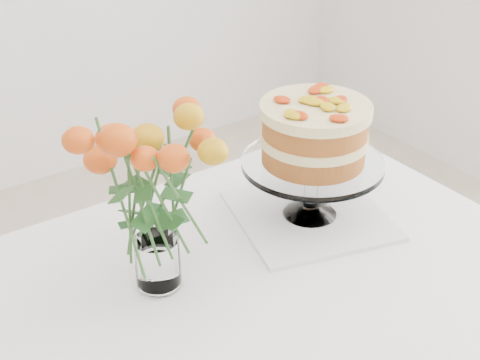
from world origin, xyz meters
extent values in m
cube|color=tan|center=(0.00, 0.00, 0.73)|extent=(1.40, 0.90, 0.04)
cylinder|color=tan|center=(0.62, 0.37, 0.35)|extent=(0.06, 0.06, 0.71)
cube|color=white|center=(0.00, 0.00, 0.75)|extent=(1.42, 0.92, 0.01)
cube|color=white|center=(0.00, 0.46, 0.65)|extent=(1.42, 0.01, 0.20)
cube|color=white|center=(0.71, 0.00, 0.65)|extent=(0.01, 0.92, 0.20)
cube|color=silver|center=(0.37, 0.16, 0.76)|extent=(0.37, 0.37, 0.01)
cylinder|color=white|center=(0.37, 0.16, 0.83)|extent=(0.03, 0.03, 0.09)
cylinder|color=white|center=(0.37, 0.16, 0.89)|extent=(0.29, 0.29, 0.01)
cylinder|color=#AA6926|center=(0.37, 0.16, 0.91)|extent=(0.26, 0.26, 0.04)
cylinder|color=#FFEBA4|center=(0.37, 0.16, 0.94)|extent=(0.27, 0.27, 0.02)
cylinder|color=#AA6926|center=(0.37, 0.16, 0.98)|extent=(0.26, 0.26, 0.04)
cylinder|color=#FFEBA4|center=(0.37, 0.16, 1.01)|extent=(0.27, 0.27, 0.02)
cylinder|color=white|center=(-0.01, 0.13, 0.76)|extent=(0.07, 0.07, 0.01)
cylinder|color=white|center=(-0.01, 0.13, 0.81)|extent=(0.08, 0.08, 0.09)
camera|label=1|loc=(-0.43, -0.75, 1.53)|focal=50.00mm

